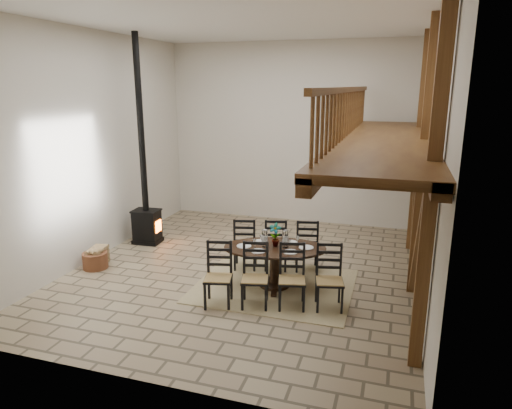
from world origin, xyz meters
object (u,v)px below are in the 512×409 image
(dining_table, at_px, (275,268))
(wood_stove, at_px, (145,199))
(log_basket, at_px, (95,260))
(log_stack, at_px, (100,255))

(dining_table, bearing_deg, wood_stove, 142.96)
(dining_table, height_order, wood_stove, wood_stove)
(wood_stove, height_order, log_basket, wood_stove)
(wood_stove, xyz_separation_m, log_basket, (-0.22, -1.80, -0.94))
(log_stack, bearing_deg, wood_stove, 80.53)
(log_basket, height_order, log_stack, log_basket)
(dining_table, distance_m, wood_stove, 4.13)
(wood_stove, relative_size, log_stack, 10.76)
(wood_stove, relative_size, log_basket, 9.47)
(wood_stove, bearing_deg, log_stack, -102.91)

